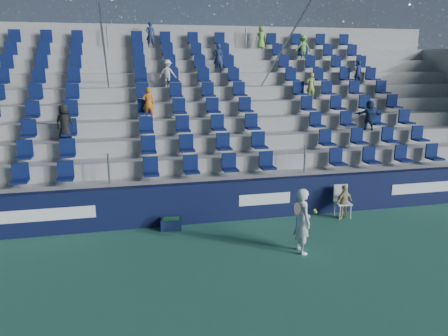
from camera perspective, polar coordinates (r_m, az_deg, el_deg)
The scene contains 7 objects.
ground at distance 10.37m, azimuth 2.44°, elevation -12.87°, with size 70.00×70.00×0.00m, color #2B664F.
sponsor_wall at distance 12.98m, azimuth -1.20°, elevation -4.41°, with size 24.00×0.32×1.20m.
grandstand at distance 17.53m, azimuth -4.64°, elevation 5.45°, with size 24.00×8.17×6.63m.
tennis_player at distance 10.98m, azimuth 10.21°, elevation -6.79°, with size 0.69×0.64×1.66m.
line_judge_chair at distance 13.82m, azimuth 15.11°, elevation -3.90°, with size 0.47×0.48×1.00m.
line_judge at distance 13.71m, azimuth 15.40°, elevation -4.27°, with size 0.61×0.25×1.04m, color tan.
ball_bin at distance 12.56m, azimuth -6.92°, elevation -7.20°, with size 0.62×0.45×0.32m.
Camera 1 is at (-2.49, -8.93, 4.63)m, focal length 35.00 mm.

